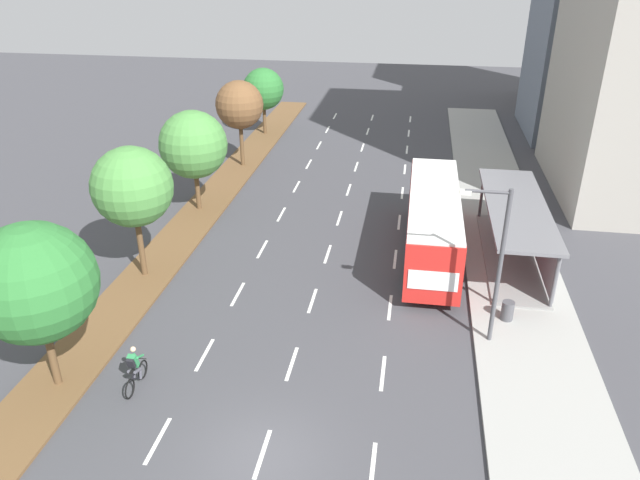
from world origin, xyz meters
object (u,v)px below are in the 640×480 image
Objects in this scene: median_tree_nearest at (34,283)px; trash_bin at (508,311)px; median_tree_third at (193,145)px; median_tree_fourth at (239,105)px; bus_shelter at (520,226)px; median_tree_fifth at (263,89)px; cyclist at (135,370)px; bus at (433,218)px; streetlight at (496,257)px; median_tree_second at (132,187)px.

median_tree_nearest is 18.36m from trash_bin.
median_tree_third is (-0.37, 16.28, -0.23)m from median_tree_nearest.
median_tree_nearest reaches higher than median_tree_fourth.
bus_shelter is 1.92× the size of median_tree_fifth.
median_tree_third is 7.00× the size of trash_bin.
cyclist is at bearing -154.71° from trash_bin.
median_tree_fifth is at bearing 124.55° from bus.
bus is at bearing 119.02° from trash_bin.
median_tree_fifth is at bearing 123.36° from trash_bin.
median_tree_fourth is 24.70m from streetlight.
bus_shelter is 21.96m from median_tree_nearest.
median_tree_nearest is 32.57m from median_tree_fifth.
trash_bin is at bearing -4.42° from median_tree_second.
median_tree_fifth is (-0.32, 32.56, -0.50)m from median_tree_nearest.
bus is 2.10× the size of median_tree_fifth.
median_tree_fourth is at bearing 138.52° from bus.
median_tree_second is (-0.26, 8.14, 0.29)m from median_tree_nearest.
bus is 1.87× the size of median_tree_fourth.
median_tree_nearest is 16.29m from median_tree_third.
bus_shelter is 1.59× the size of streetlight.
bus_shelter is at bearing 74.35° from streetlight.
streetlight is (15.54, -19.19, -0.58)m from median_tree_fourth.
median_tree_third reaches higher than cyclist.
median_tree_third reaches higher than bus_shelter.
bus_shelter is at bearing 35.79° from median_tree_nearest.
bus_shelter is 1.74× the size of median_tree_third.
streetlight is at bearing 21.05° from cyclist.
bus_shelter is 4.29m from bus.
cyclist is at bearing -140.02° from bus_shelter.
median_tree_third is (-0.12, 8.14, -0.52)m from median_tree_second.
median_tree_fourth is (-2.84, 24.07, 3.68)m from cyclist.
median_tree_nearest is 1.05× the size of median_tree_fourth.
median_tree_nearest is 24.42m from median_tree_fourth.
median_tree_fourth reaches higher than bus_shelter.
cyclist is 24.52m from median_tree_fourth.
streetlight is at bearing 18.56° from median_tree_nearest.
trash_bin is at bearing 22.35° from median_tree_nearest.
median_tree_third is (-3.27, 15.93, 3.30)m from cyclist.
median_tree_fourth is at bearing 129.00° from streetlight.
median_tree_second is 24.44m from median_tree_fifth.
median_tree_second is at bearing 175.58° from trash_bin.
median_tree_fifth reaches higher than bus.
cyclist is at bearing -67.96° from median_tree_second.
trash_bin is (16.94, -25.73, -3.24)m from median_tree_fifth.
bus reaches higher than trash_bin.
median_tree_nearest is at bearing -90.13° from median_tree_fourth.
median_tree_fourth is 7.09× the size of trash_bin.
bus_shelter is at bearing 79.69° from trash_bin.
bus reaches higher than cyclist.
median_tree_second reaches higher than median_tree_nearest.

